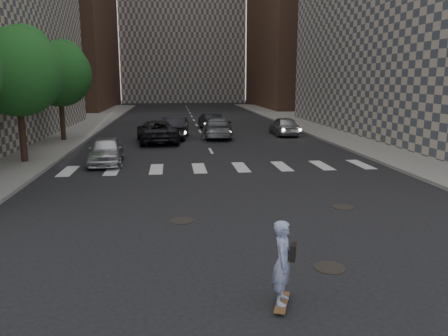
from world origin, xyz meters
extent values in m
plane|color=black|center=(0.00, 0.00, 0.00)|extent=(160.00, 160.00, 0.00)
cube|color=gray|center=(14.50, 20.00, 0.07)|extent=(13.00, 80.00, 0.15)
cube|color=black|center=(11.20, 14.00, 2.00)|extent=(0.30, 18.00, 4.00)
cylinder|color=#382619|center=(-9.50, 11.00, 1.55)|extent=(0.32, 0.32, 2.80)
sphere|color=#1E531B|center=(-9.50, 11.00, 4.45)|extent=(4.20, 4.20, 4.20)
sphere|color=#1E531B|center=(-9.30, 11.60, 5.35)|extent=(2.80, 2.80, 2.80)
cylinder|color=#382619|center=(-9.50, 19.00, 1.55)|extent=(0.32, 0.32, 2.80)
sphere|color=#1E531B|center=(-9.50, 19.00, 4.45)|extent=(4.20, 4.20, 4.20)
sphere|color=#1E531B|center=(-9.30, 19.60, 5.35)|extent=(2.80, 2.80, 2.80)
cylinder|color=black|center=(1.20, -2.50, 0.01)|extent=(0.70, 0.70, 0.02)
cylinder|color=black|center=(-2.00, 1.20, 0.01)|extent=(0.70, 0.70, 0.02)
cylinder|color=black|center=(3.30, 2.00, 0.01)|extent=(0.70, 0.70, 0.02)
cube|color=brown|center=(-0.27, -4.00, 0.08)|extent=(0.49, 0.85, 0.02)
cylinder|color=#2D9359|center=(-0.45, -4.25, 0.03)|extent=(0.05, 0.06, 0.06)
cylinder|color=#2D9359|center=(-0.31, -4.30, 0.03)|extent=(0.05, 0.06, 0.06)
cylinder|color=#2D9359|center=(-0.23, -3.70, 0.03)|extent=(0.05, 0.06, 0.06)
cylinder|color=#2D9359|center=(-0.10, -3.75, 0.03)|extent=(0.05, 0.06, 0.06)
imported|color=#94AAD7|center=(-0.27, -4.00, 0.87)|extent=(0.56, 0.67, 1.57)
cube|color=black|center=(-0.10, -4.02, 1.06)|extent=(0.18, 0.27, 0.30)
imported|color=silver|center=(-5.50, 10.62, 0.67)|extent=(1.79, 4.03, 1.35)
imported|color=black|center=(-2.00, 20.00, 0.77)|extent=(2.10, 4.81, 1.54)
imported|color=#595D61|center=(1.01, 19.96, 0.75)|extent=(2.55, 5.32, 1.50)
imported|color=black|center=(-3.25, 18.00, 0.74)|extent=(3.07, 5.60, 1.49)
imported|color=#A0A2A7|center=(6.12, 20.74, 0.71)|extent=(1.78, 4.19, 1.41)
imported|color=black|center=(0.98, 25.47, 0.68)|extent=(1.89, 4.28, 1.37)
camera|label=1|loc=(-2.20, -11.22, 4.11)|focal=35.00mm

